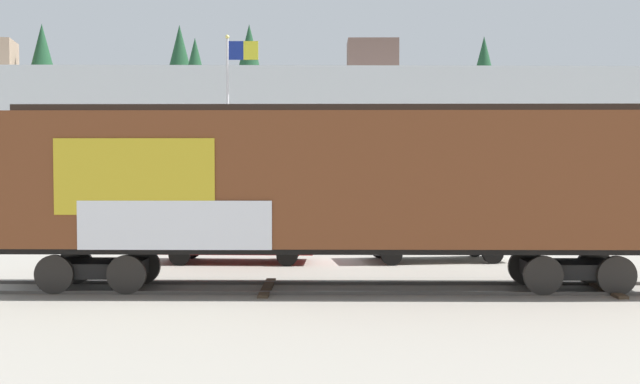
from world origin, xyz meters
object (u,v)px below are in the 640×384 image
object	(u,v)px
parked_car_white	(432,234)
flagpole	(233,110)
freight_car	(334,182)
parked_car_red	(236,234)

from	to	relation	value
parked_car_white	flagpole	bearing A→B (deg)	130.05
freight_car	parked_car_white	bearing A→B (deg)	57.68
parked_car_red	parked_car_white	size ratio (longest dim) A/B	1.01
flagpole	parked_car_red	distance (m)	9.79
parked_car_white	parked_car_red	bearing A→B (deg)	-178.11
parked_car_red	freight_car	bearing A→B (deg)	-60.00
parked_car_white	freight_car	bearing A→B (deg)	-122.32
parked_car_red	parked_car_white	world-z (taller)	parked_car_red
freight_car	parked_car_red	size ratio (longest dim) A/B	3.38
flagpole	parked_car_red	world-z (taller)	flagpole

